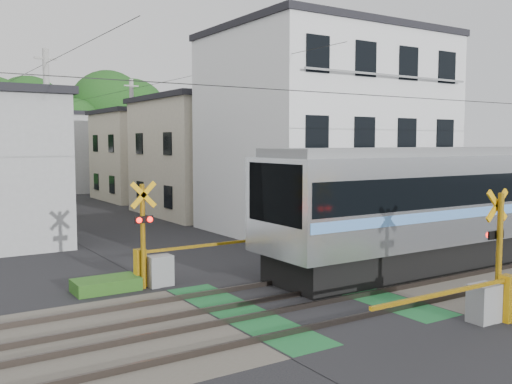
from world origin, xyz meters
TOP-DOWN VIEW (x-y plane):
  - ground at (0.00, 0.00)m, footprint 120.00×120.00m
  - track_bed at (0.00, 0.00)m, footprint 120.00×120.00m
  - crossing_signal_near at (2.59, -3.65)m, footprint 4.74×0.65m
  - crossing_signal_far at (-2.59, 3.65)m, footprint 4.74×0.65m
  - apartment_block at (8.50, 9.49)m, footprint 10.20×8.36m
  - houses_row at (0.25, 25.92)m, footprint 22.07×31.35m
  - tree_hill at (1.00, 48.60)m, footprint 40.00×12.30m
  - catenary at (6.00, 0.03)m, footprint 60.00×5.04m
  - utility_poles at (-1.05, 23.01)m, footprint 7.90×42.00m
  - pedestrian at (-0.91, 26.04)m, footprint 0.69×0.50m
  - weed_patches at (1.76, -0.09)m, footprint 10.25×8.80m

SIDE VIEW (x-z plane):
  - ground at x=0.00m, z-range 0.00..0.00m
  - track_bed at x=0.00m, z-range -0.03..0.11m
  - weed_patches at x=1.76m, z-range -0.02..0.38m
  - crossing_signal_near at x=2.59m, z-range -0.83..2.25m
  - crossing_signal_far at x=-2.59m, z-range -0.83..2.25m
  - pedestrian at x=-0.91m, z-range 0.00..1.75m
  - houses_row at x=0.25m, z-range -0.16..6.64m
  - catenary at x=6.00m, z-range 0.20..7.20m
  - utility_poles at x=-1.05m, z-range 0.08..8.08m
  - apartment_block at x=8.50m, z-range 0.01..9.31m
  - tree_hill at x=1.00m, z-range -0.25..11.59m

